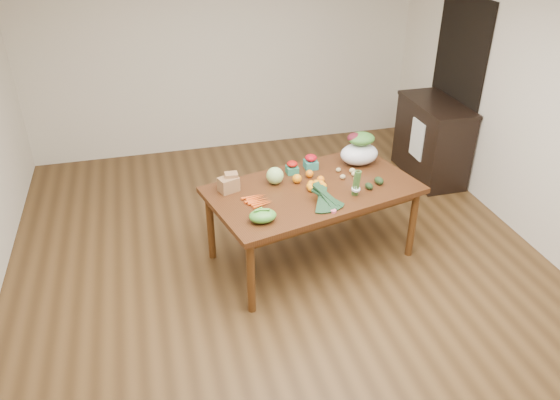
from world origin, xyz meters
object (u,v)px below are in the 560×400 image
object	(u,v)px
paper_bag	(229,183)
salad_bag	(359,150)
asparagus_bundle	(356,183)
dining_table	(312,223)
mandarin_cluster	(317,185)
kale_bunch	(327,199)
cabinet	(432,140)
cabbage	(275,176)

from	to	relation	value
paper_bag	salad_bag	bearing A→B (deg)	9.29
asparagus_bundle	salad_bag	bearing A→B (deg)	52.12
dining_table	mandarin_cluster	size ratio (longest dim) A/B	10.27
kale_bunch	asparagus_bundle	world-z (taller)	asparagus_bundle
cabinet	mandarin_cluster	bearing A→B (deg)	-145.67
cabinet	cabbage	bearing A→B (deg)	-154.14
asparagus_bundle	mandarin_cluster	bearing A→B (deg)	134.48
cabinet	mandarin_cluster	size ratio (longest dim) A/B	5.67
cabinet	asparagus_bundle	world-z (taller)	asparagus_bundle
paper_bag	asparagus_bundle	bearing A→B (deg)	-19.00
cabinet	kale_bunch	distance (m)	2.49
cabinet	paper_bag	size ratio (longest dim) A/B	4.53
cabbage	mandarin_cluster	world-z (taller)	cabbage
dining_table	salad_bag	bearing A→B (deg)	17.67
dining_table	cabinet	bearing A→B (deg)	19.50
paper_bag	mandarin_cluster	size ratio (longest dim) A/B	1.25
dining_table	paper_bag	world-z (taller)	paper_bag
dining_table	kale_bunch	distance (m)	0.57
dining_table	asparagus_bundle	world-z (taller)	asparagus_bundle
kale_bunch	dining_table	bearing A→B (deg)	78.09
mandarin_cluster	asparagus_bundle	distance (m)	0.36
cabbage	asparagus_bundle	world-z (taller)	asparagus_bundle
paper_bag	cabbage	size ratio (longest dim) A/B	1.43
paper_bag	mandarin_cluster	distance (m)	0.78
mandarin_cluster	kale_bunch	distance (m)	0.30
cabinet	paper_bag	world-z (taller)	cabinet
mandarin_cluster	cabinet	bearing A→B (deg)	34.33
dining_table	salad_bag	distance (m)	0.85
paper_bag	kale_bunch	size ratio (longest dim) A/B	0.56
mandarin_cluster	paper_bag	bearing A→B (deg)	166.73
cabbage	asparagus_bundle	distance (m)	0.75
mandarin_cluster	salad_bag	size ratio (longest dim) A/B	0.48
dining_table	mandarin_cluster	xyz separation A→B (m)	(0.02, -0.04, 0.43)
dining_table	cabinet	world-z (taller)	cabinet
cabbage	asparagus_bundle	size ratio (longest dim) A/B	0.63
cabbage	kale_bunch	size ratio (longest dim) A/B	0.39
asparagus_bundle	dining_table	bearing A→B (deg)	130.25
paper_bag	salad_bag	xyz separation A→B (m)	(1.32, 0.22, 0.06)
cabinet	cabbage	world-z (taller)	cabinet
mandarin_cluster	salad_bag	distance (m)	0.69
paper_bag	salad_bag	world-z (taller)	salad_bag
mandarin_cluster	asparagus_bundle	size ratio (longest dim) A/B	0.72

